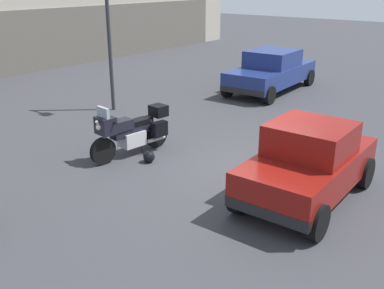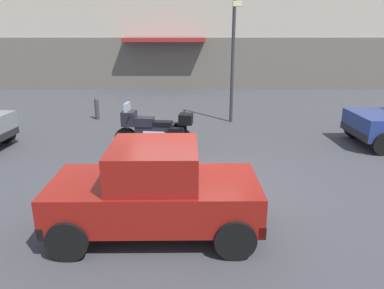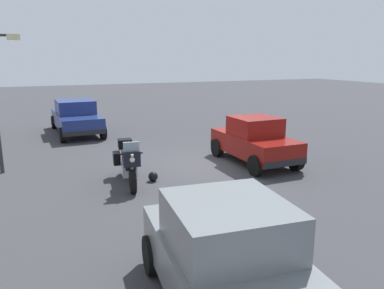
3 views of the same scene
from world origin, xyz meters
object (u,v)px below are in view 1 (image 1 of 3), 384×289
Objects in this scene: motorcycle at (132,131)px; streetlamp_curbside at (112,30)px; car_sedan_far at (272,71)px; car_compact_side at (308,163)px; helmet at (149,157)px.

streetlamp_curbside is at bearing -120.19° from motorcycle.
streetlamp_curbside is at bearing 151.98° from car_sedan_far.
motorcycle is 4.40m from car_compact_side.
car_sedan_far is 1.10× the size of streetlamp_curbside.
car_compact_side is 0.83× the size of streetlamp_curbside.
streetlamp_curbside reaches higher than helmet.
car_sedan_far is (8.14, 1.22, 0.64)m from helmet.
motorcycle is 4.52m from streetlamp_curbside.
helmet is 0.07× the size of streetlamp_curbside.
streetlamp_curbside reaches higher than car_compact_side.
motorcycle is 8.07× the size of helmet.
car_sedan_far is 6.43m from streetlamp_curbside.
helmet is 8.25m from car_sedan_far.
streetlamp_curbside is (2.59, 3.89, 2.46)m from helmet.
car_sedan_far is at bearing 8.49° from helmet.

